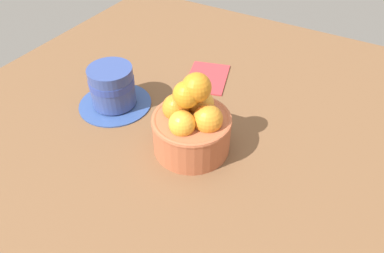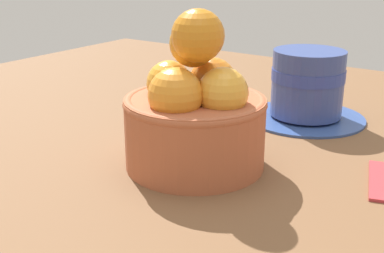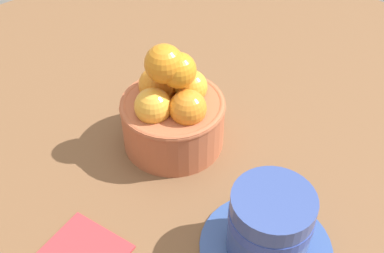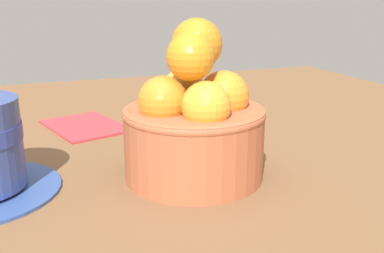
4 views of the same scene
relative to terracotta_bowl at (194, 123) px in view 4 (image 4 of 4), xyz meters
The scene contains 3 objects.
ground_plane 7.31cm from the terracotta_bowl, 131.73° to the left, with size 113.31×104.87×3.60cm, color brown.
terracotta_bowl is the anchor object (origin of this frame).
folded_napkin 23.12cm from the terracotta_bowl, 21.09° to the left, with size 12.18×8.65×0.60cm, color #B23338.
Camera 4 is at (-38.22, 14.28, 17.29)cm, focal length 41.27 mm.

